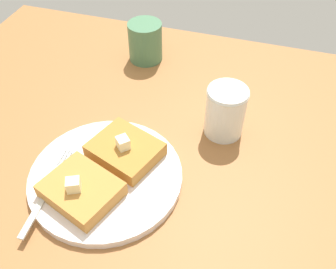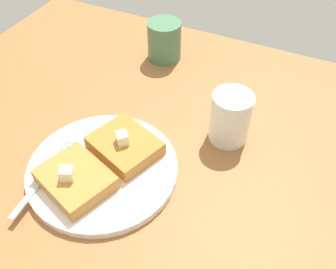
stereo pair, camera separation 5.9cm
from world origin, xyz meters
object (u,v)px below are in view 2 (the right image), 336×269
Objects in this scene: fork at (48,172)px; coffee_mug at (165,40)px; plate at (103,169)px; syrup_jar at (230,119)px.

fork is 37.74cm from coffee_mug.
coffee_mug reaches higher than fork.
fork is (-4.54, 6.84, 0.75)cm from plate.
plate is 33.62cm from coffee_mug.
syrup_jar reaches higher than fork.
syrup_jar is at bearing -43.87° from plate.
syrup_jar reaches higher than plate.
fork is at bearing 177.22° from coffee_mug.
coffee_mug is (37.61, -1.82, 2.64)cm from fork.
syrup_jar is (20.39, -22.08, 2.57)cm from fork.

